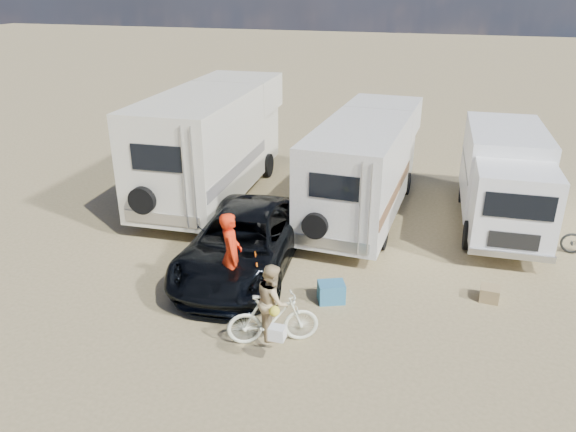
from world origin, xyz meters
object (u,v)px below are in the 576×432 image
(cooler, at_px, (331,292))
(bike_man, at_px, (233,280))
(rider_woman, at_px, (273,309))
(rider_man, at_px, (232,262))
(rv_main, at_px, (365,168))
(box_truck, at_px, (504,183))
(rv_left, at_px, (213,145))
(dark_suv, at_px, (243,242))
(bike_woman, at_px, (273,319))
(crate, at_px, (490,294))

(cooler, bearing_deg, bike_man, 173.19)
(rider_woman, bearing_deg, rider_man, 24.48)
(rv_main, xyz_separation_m, box_truck, (3.82, 0.23, -0.12))
(bike_man, bearing_deg, cooler, -97.62)
(rv_main, xyz_separation_m, rider_man, (-1.83, -5.63, -0.50))
(cooler, bearing_deg, rv_left, 110.81)
(dark_suv, relative_size, rider_man, 2.72)
(dark_suv, bearing_deg, bike_man, -83.15)
(box_truck, relative_size, dark_suv, 1.09)
(bike_woman, xyz_separation_m, crate, (4.02, 2.82, -0.37))
(dark_suv, bearing_deg, box_truck, 31.70)
(box_truck, relative_size, rider_man, 2.97)
(rider_man, xyz_separation_m, cooler, (2.03, 0.61, -0.72))
(rv_left, relative_size, bike_man, 3.84)
(rider_woman, bearing_deg, bike_woman, 65.92)
(dark_suv, xyz_separation_m, bike_man, (0.30, -1.41, -0.21))
(bike_man, height_order, bike_woman, bike_woman)
(bike_man, bearing_deg, crate, -96.85)
(cooler, bearing_deg, rider_woman, -136.31)
(rv_left, bearing_deg, rv_main, -4.66)
(rv_left, height_order, rider_man, rv_left)
(rv_main, bearing_deg, rv_left, -179.36)
(bike_man, bearing_deg, bike_woman, -155.80)
(dark_suv, distance_m, bike_man, 1.46)
(rv_main, distance_m, bike_woman, 6.86)
(rv_main, bearing_deg, rider_man, -105.77)
(dark_suv, height_order, rider_man, rider_man)
(dark_suv, distance_m, rider_woman, 3.01)
(box_truck, distance_m, bike_woman, 8.29)
(box_truck, xyz_separation_m, rider_man, (-5.65, -5.86, -0.38))
(dark_suv, bearing_deg, rv_left, 116.77)
(rider_man, height_order, cooler, rider_man)
(bike_woman, bearing_deg, crate, -79.00)
(dark_suv, distance_m, rider_man, 1.46)
(cooler, xyz_separation_m, crate, (3.28, 1.06, -0.07))
(rv_left, xyz_separation_m, rider_woman, (4.31, -6.91, -0.95))
(rv_left, xyz_separation_m, bike_man, (3.01, -5.77, -1.19))
(bike_man, distance_m, rider_woman, 1.75)
(rv_left, distance_m, bike_woman, 8.23)
(rv_left, bearing_deg, dark_suv, -61.15)
(rider_man, distance_m, rider_woman, 1.74)
(box_truck, distance_m, dark_suv, 7.46)
(rv_main, xyz_separation_m, rv_left, (-4.84, 0.14, 0.25))
(rv_main, bearing_deg, crate, -46.35)
(rv_main, bearing_deg, bike_woman, -92.25)
(cooler, bearing_deg, crate, -5.58)
(cooler, height_order, crate, cooler)
(dark_suv, height_order, cooler, dark_suv)
(cooler, bearing_deg, dark_suv, 137.54)
(crate, bearing_deg, bike_man, -162.49)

